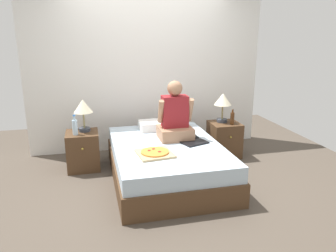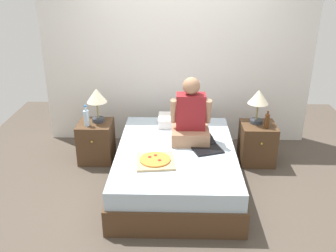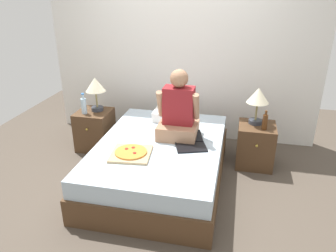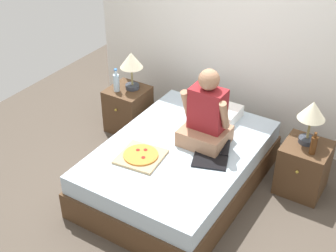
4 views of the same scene
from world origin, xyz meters
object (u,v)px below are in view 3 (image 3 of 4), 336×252
(water_bottle, at_px, (84,105))
(lamp_on_right_nightstand, at_px, (258,98))
(nightstand_left, at_px, (95,130))
(person_seated, at_px, (178,113))
(nightstand_right, at_px, (255,145))
(pizza_box, at_px, (131,153))
(laptop, at_px, (190,144))
(bed, at_px, (160,162))
(beer_bottle, at_px, (265,122))
(lamp_on_left_nightstand, at_px, (95,87))

(water_bottle, relative_size, lamp_on_right_nightstand, 0.61)
(nightstand_left, xyz_separation_m, water_bottle, (-0.08, -0.09, 0.38))
(person_seated, bearing_deg, nightstand_right, 23.54)
(pizza_box, bearing_deg, water_bottle, 137.25)
(laptop, bearing_deg, bed, -178.66)
(laptop, height_order, pizza_box, laptop)
(nightstand_right, xyz_separation_m, beer_bottle, (0.07, -0.10, 0.36))
(laptop, bearing_deg, nightstand_left, 156.93)
(lamp_on_left_nightstand, xyz_separation_m, beer_bottle, (2.16, -0.15, -0.23))
(bed, height_order, lamp_on_right_nightstand, lamp_on_right_nightstand)
(bed, height_order, water_bottle, water_bottle)
(bed, relative_size, nightstand_right, 3.68)
(nightstand_left, bearing_deg, water_bottle, -131.65)
(water_bottle, xyz_separation_m, beer_bottle, (2.28, -0.01, -0.02))
(lamp_on_right_nightstand, bearing_deg, pizza_box, -141.70)
(water_bottle, bearing_deg, nightstand_right, 2.33)
(nightstand_left, height_order, nightstand_right, same)
(nightstand_left, relative_size, beer_bottle, 2.31)
(beer_bottle, bearing_deg, bed, -156.01)
(lamp_on_left_nightstand, relative_size, pizza_box, 1.02)
(beer_bottle, bearing_deg, lamp_on_left_nightstand, 176.02)
(bed, distance_m, nightstand_left, 1.22)
(beer_bottle, distance_m, person_seated, 1.02)
(nightstand_left, height_order, beer_bottle, beer_bottle)
(water_bottle, height_order, laptop, water_bottle)
(person_seated, xyz_separation_m, pizza_box, (-0.39, -0.55, -0.27))
(lamp_on_left_nightstand, height_order, lamp_on_right_nightstand, same)
(beer_bottle, xyz_separation_m, person_seated, (-0.97, -0.29, 0.14))
(bed, xyz_separation_m, pizza_box, (-0.22, -0.34, 0.26))
(nightstand_left, xyz_separation_m, lamp_on_right_nightstand, (2.10, 0.05, 0.59))
(water_bottle, xyz_separation_m, nightstand_right, (2.21, 0.09, -0.38))
(nightstand_right, height_order, lamp_on_right_nightstand, lamp_on_right_nightstand)
(nightstand_left, relative_size, pizza_box, 1.21)
(person_seated, bearing_deg, bed, -127.86)
(bed, height_order, laptop, laptop)
(beer_bottle, relative_size, pizza_box, 0.52)
(laptop, distance_m, pizza_box, 0.66)
(lamp_on_left_nightstand, bearing_deg, nightstand_left, -128.63)
(lamp_on_left_nightstand, height_order, water_bottle, lamp_on_left_nightstand)
(person_seated, height_order, pizza_box, person_seated)
(water_bottle, distance_m, pizza_box, 1.26)
(water_bottle, height_order, nightstand_right, water_bottle)
(lamp_on_right_nightstand, distance_m, person_seated, 0.98)
(lamp_on_left_nightstand, bearing_deg, nightstand_right, -1.37)
(bed, distance_m, pizza_box, 0.48)
(bed, distance_m, water_bottle, 1.32)
(lamp_on_right_nightstand, bearing_deg, bed, -147.65)
(laptop, bearing_deg, person_seated, 129.81)
(nightstand_right, bearing_deg, nightstand_left, 180.00)
(lamp_on_right_nightstand, distance_m, beer_bottle, 0.29)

